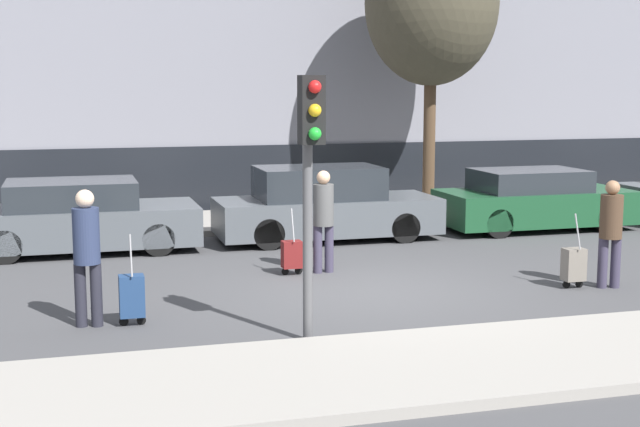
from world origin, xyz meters
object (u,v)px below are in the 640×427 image
(trolley_center, at_px, (292,255))
(trolley_right, at_px, (574,265))
(trolley_left, at_px, (132,296))
(pedestrian_right, at_px, (611,227))
(traffic_light, at_px, (310,153))
(parked_car_1, at_px, (324,206))
(parked_bicycle, at_px, (314,200))
(pedestrian_left, at_px, (87,249))
(bare_tree_near_crossing, at_px, (432,4))
(pedestrian_center, at_px, (323,215))
(parked_car_0, at_px, (80,218))
(parked_car_2, at_px, (534,201))

(trolley_center, height_order, trolley_right, trolley_right)
(trolley_left, height_order, pedestrian_right, pedestrian_right)
(trolley_left, bearing_deg, traffic_light, -35.19)
(trolley_center, height_order, pedestrian_right, pedestrian_right)
(parked_car_1, height_order, pedestrian_right, pedestrian_right)
(parked_bicycle, bearing_deg, parked_car_1, -100.38)
(pedestrian_left, distance_m, bare_tree_near_crossing, 11.75)
(pedestrian_center, xyz_separation_m, traffic_light, (-1.29, -3.88, 1.34))
(parked_car_1, xyz_separation_m, parked_bicycle, (0.42, 2.30, -0.19))
(traffic_light, height_order, parked_bicycle, traffic_light)
(parked_bicycle, bearing_deg, trolley_right, -74.53)
(bare_tree_near_crossing, bearing_deg, parked_car_0, -163.81)
(parked_car_2, xyz_separation_m, trolley_left, (-8.88, -5.49, -0.23))
(trolley_center, relative_size, parked_bicycle, 0.62)
(pedestrian_center, relative_size, parked_bicycle, 0.96)
(pedestrian_left, bearing_deg, trolley_left, 179.95)
(parked_car_2, bearing_deg, parked_car_1, -179.72)
(parked_car_1, distance_m, trolley_right, 5.73)
(pedestrian_center, relative_size, bare_tree_near_crossing, 0.25)
(parked_bicycle, bearing_deg, bare_tree_near_crossing, 1.09)
(trolley_right, bearing_deg, trolley_center, 151.73)
(trolley_left, relative_size, pedestrian_center, 0.71)
(pedestrian_left, relative_size, pedestrian_right, 1.07)
(parked_bicycle, bearing_deg, traffic_light, -105.80)
(parked_car_0, bearing_deg, pedestrian_center, -38.36)
(parked_car_2, height_order, trolley_center, parked_car_2)
(pedestrian_center, height_order, pedestrian_right, pedestrian_center)
(trolley_center, relative_size, traffic_light, 0.34)
(parked_car_1, relative_size, parked_bicycle, 2.50)
(pedestrian_left, relative_size, parked_bicycle, 1.01)
(trolley_center, bearing_deg, parked_car_1, 64.65)
(pedestrian_center, bearing_deg, parked_bicycle, 72.68)
(parked_car_1, height_order, parked_bicycle, parked_car_1)
(trolley_center, bearing_deg, trolley_left, -138.57)
(trolley_right, bearing_deg, bare_tree_near_crossing, 84.30)
(pedestrian_right, bearing_deg, parked_bicycle, 122.45)
(pedestrian_left, relative_size, trolley_right, 1.54)
(parked_car_0, xyz_separation_m, parked_bicycle, (5.16, 2.26, -0.14))
(pedestrian_right, height_order, bare_tree_near_crossing, bare_tree_near_crossing)
(trolley_center, bearing_deg, parked_car_2, 26.52)
(trolley_left, height_order, parked_bicycle, trolley_left)
(pedestrian_left, distance_m, parked_bicycle, 9.25)
(parked_car_0, distance_m, parked_car_2, 9.44)
(trolley_center, xyz_separation_m, traffic_light, (-0.74, -3.84, 1.97))
(parked_car_0, xyz_separation_m, traffic_light, (2.57, -6.93, 1.67))
(trolley_right, relative_size, parked_bicycle, 0.65)
(pedestrian_center, xyz_separation_m, trolley_center, (-0.55, -0.03, -0.63))
(parked_car_2, bearing_deg, pedestrian_center, -151.54)
(trolley_left, height_order, trolley_center, trolley_left)
(pedestrian_center, distance_m, bare_tree_near_crossing, 7.83)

